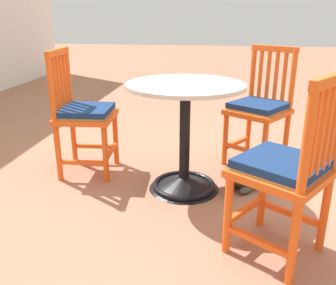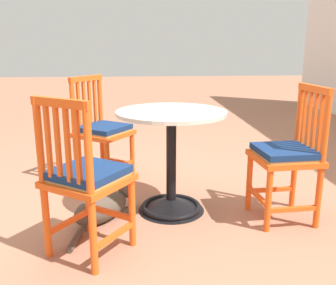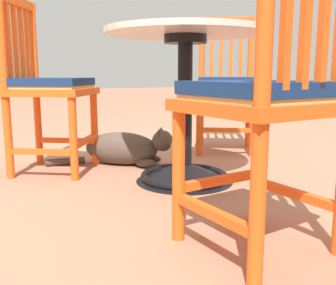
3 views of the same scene
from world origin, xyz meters
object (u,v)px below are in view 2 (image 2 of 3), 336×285
orange_chair_at_corner (288,156)px  orange_chair_by_planter (86,179)px  cafe_table (171,173)px  orange_chair_near_fence (102,132)px  tabby_cat (105,206)px

orange_chair_at_corner → orange_chair_by_planter: bearing=-74.9°
orange_chair_by_planter → cafe_table: bearing=135.6°
orange_chair_by_planter → orange_chair_near_fence: (-1.18, -0.02, 0.00)m
cafe_table → orange_chair_near_fence: size_ratio=0.83×
cafe_table → orange_chair_near_fence: bearing=-140.1°
orange_chair_at_corner → cafe_table: bearing=-103.8°
orange_chair_by_planter → tabby_cat: orange_chair_by_planter is taller
orange_chair_by_planter → orange_chair_at_corner: size_ratio=1.00×
cafe_table → orange_chair_by_planter: 0.76m
cafe_table → orange_chair_near_fence: orange_chair_near_fence is taller
cafe_table → tabby_cat: (0.11, -0.46, -0.19)m
cafe_table → orange_chair_at_corner: (0.19, 0.76, 0.16)m
orange_chair_at_corner → orange_chair_near_fence: (-0.83, -1.30, 0.00)m
orange_chair_by_planter → orange_chair_near_fence: same height
orange_chair_by_planter → orange_chair_near_fence: size_ratio=1.00×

